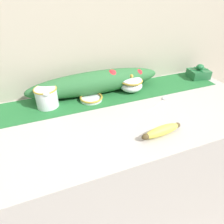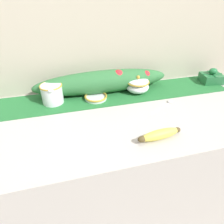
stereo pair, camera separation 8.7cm
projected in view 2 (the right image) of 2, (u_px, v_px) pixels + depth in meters
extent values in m
plane|color=#B2A899|center=(113.00, 219.00, 1.43)|extent=(12.00, 12.00, 0.00)
cube|color=#B7B2AD|center=(114.00, 178.00, 1.18)|extent=(1.54, 0.63, 0.90)
cube|color=#B7AD99|center=(98.00, 34.00, 1.05)|extent=(2.34, 0.04, 2.40)
cube|color=#236B33|center=(105.00, 96.00, 1.09)|extent=(1.42, 0.23, 0.00)
cylinder|color=white|center=(52.00, 94.00, 1.01)|extent=(0.11, 0.11, 0.10)
torus|color=#B79333|center=(51.00, 86.00, 0.98)|extent=(0.11, 0.11, 0.01)
torus|color=white|center=(52.00, 87.00, 1.06)|extent=(0.05, 0.01, 0.05)
ellipsoid|color=white|center=(51.00, 91.00, 0.95)|extent=(0.03, 0.02, 0.02)
ellipsoid|color=white|center=(137.00, 87.00, 1.12)|extent=(0.13, 0.13, 0.06)
torus|color=#B79333|center=(138.00, 82.00, 1.10)|extent=(0.13, 0.13, 0.01)
ellipsoid|color=white|center=(138.00, 81.00, 1.10)|extent=(0.12, 0.12, 0.02)
sphere|color=#B79333|center=(138.00, 77.00, 1.08)|extent=(0.02, 0.02, 0.02)
cylinder|color=white|center=(96.00, 98.00, 1.06)|extent=(0.12, 0.12, 0.01)
torus|color=#B79333|center=(96.00, 96.00, 1.06)|extent=(0.12, 0.12, 0.01)
ellipsoid|color=#DBCC4C|center=(160.00, 134.00, 0.79)|extent=(0.18, 0.06, 0.04)
ellipsoid|color=brown|center=(142.00, 139.00, 0.77)|extent=(0.04, 0.03, 0.02)
ellipsoid|color=brown|center=(177.00, 130.00, 0.81)|extent=(0.03, 0.03, 0.02)
cube|color=silver|center=(160.00, 108.00, 0.99)|extent=(0.13, 0.08, 0.00)
ellipsoid|color=silver|center=(170.00, 101.00, 1.04)|extent=(0.04, 0.04, 0.01)
cube|color=#236638|center=(211.00, 78.00, 1.23)|extent=(0.13, 0.12, 0.05)
cube|color=#1E6B38|center=(212.00, 74.00, 1.22)|extent=(0.12, 0.03, 0.00)
cube|color=#1E6B38|center=(212.00, 74.00, 1.22)|extent=(0.02, 0.10, 0.00)
ellipsoid|color=#1E6B38|center=(213.00, 71.00, 1.21)|extent=(0.05, 0.04, 0.03)
ellipsoid|color=#2D6B38|center=(102.00, 82.00, 1.10)|extent=(0.75, 0.14, 0.12)
sphere|color=red|center=(61.00, 85.00, 1.03)|extent=(0.06, 0.06, 0.06)
sphere|color=red|center=(88.00, 79.00, 1.08)|extent=(0.06, 0.06, 0.06)
sphere|color=red|center=(118.00, 76.00, 1.09)|extent=(0.07, 0.07, 0.07)
sphere|color=red|center=(146.00, 75.00, 1.13)|extent=(0.05, 0.05, 0.05)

